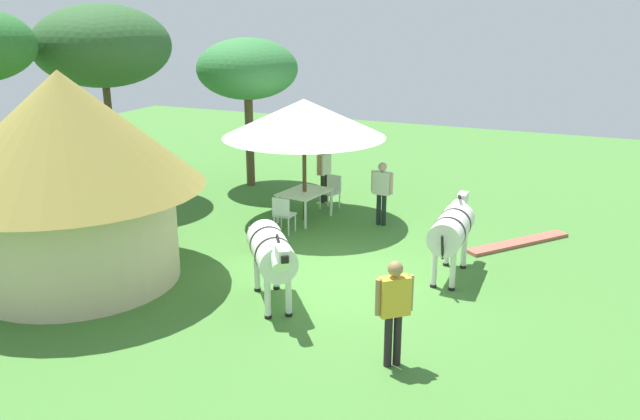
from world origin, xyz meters
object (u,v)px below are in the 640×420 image
at_px(patio_chair_west_end, 332,189).
at_px(zebra_nearest_camera, 452,229).
at_px(shade_umbrella, 304,118).
at_px(standing_watcher, 394,304).
at_px(striped_lounge_chair, 269,245).
at_px(acacia_tree_far_lawn, 102,46).
at_px(thatched_hut, 68,166).
at_px(zebra_by_umbrella, 272,252).
at_px(guest_beside_umbrella, 382,188).
at_px(guest_behind_table, 324,168).
at_px(acacia_tree_right_background, 247,70).
at_px(patio_dining_table, 305,194).
at_px(patio_chair_east_end, 283,213).

relative_size(patio_chair_west_end, zebra_nearest_camera, 0.40).
relative_size(shade_umbrella, standing_watcher, 2.39).
height_order(striped_lounge_chair, acacia_tree_far_lawn, acacia_tree_far_lawn).
height_order(thatched_hut, shade_umbrella, thatched_hut).
relative_size(thatched_hut, zebra_by_umbrella, 2.73).
distance_m(shade_umbrella, guest_beside_umbrella, 2.54).
relative_size(shade_umbrella, guest_behind_table, 2.51).
distance_m(guest_behind_table, acacia_tree_far_lawn, 6.70).
height_order(shade_umbrella, guest_beside_umbrella, shade_umbrella).
relative_size(shade_umbrella, zebra_nearest_camera, 1.78).
bearing_deg(guest_beside_umbrella, zebra_nearest_camera, -42.12).
distance_m(thatched_hut, acacia_tree_right_background, 7.73).
distance_m(patio_chair_west_end, striped_lounge_chair, 3.78).
bearing_deg(acacia_tree_right_background, acacia_tree_far_lawn, 135.00).
bearing_deg(patio_dining_table, thatched_hut, 154.89).
bearing_deg(thatched_hut, acacia_tree_far_lawn, 33.62).
bearing_deg(acacia_tree_far_lawn, patio_chair_east_end, -98.16).
distance_m(patio_chair_west_end, zebra_nearest_camera, 5.17).
height_order(thatched_hut, patio_chair_east_end, thatched_hut).
relative_size(patio_chair_west_end, acacia_tree_right_background, 0.21).
bearing_deg(striped_lounge_chair, standing_watcher, 81.95).
distance_m(standing_watcher, striped_lounge_chair, 5.08).
xyz_separation_m(patio_chair_west_end, zebra_by_umbrella, (-5.88, -1.30, 0.49)).
relative_size(patio_chair_west_end, guest_behind_table, 0.56).
xyz_separation_m(thatched_hut, striped_lounge_chair, (2.63, -2.82, -2.06)).
bearing_deg(zebra_nearest_camera, thatched_hut, -156.58).
height_order(patio_dining_table, zebra_nearest_camera, zebra_nearest_camera).
height_order(shade_umbrella, patio_chair_west_end, shade_umbrella).
bearing_deg(thatched_hut, patio_chair_east_end, -31.16).
relative_size(standing_watcher, striped_lounge_chair, 1.72).
distance_m(thatched_hut, zebra_by_umbrella, 4.25).
bearing_deg(guest_beside_umbrella, patio_dining_table, -163.69).
relative_size(acacia_tree_right_background, acacia_tree_far_lawn, 0.82).
relative_size(thatched_hut, acacia_tree_right_background, 1.18).
bearing_deg(striped_lounge_chair, zebra_nearest_camera, 129.21).
relative_size(patio_chair_east_end, guest_behind_table, 0.56).
bearing_deg(standing_watcher, striped_lounge_chair, 97.88).
relative_size(patio_dining_table, acacia_tree_right_background, 0.33).
height_order(patio_dining_table, striped_lounge_chair, patio_dining_table).
bearing_deg(patio_chair_west_end, zebra_nearest_camera, 152.31).
xyz_separation_m(standing_watcher, zebra_nearest_camera, (3.71, -0.02, -0.00)).
bearing_deg(thatched_hut, zebra_nearest_camera, -65.08).
bearing_deg(zebra_by_umbrella, zebra_nearest_camera, -173.77).
bearing_deg(shade_umbrella, striped_lounge_chair, -172.16).
bearing_deg(zebra_by_umbrella, acacia_tree_far_lawn, -68.76).
relative_size(patio_chair_east_end, standing_watcher, 0.54).
height_order(shade_umbrella, standing_watcher, shade_umbrella).
distance_m(standing_watcher, zebra_by_umbrella, 2.86).
relative_size(guest_behind_table, standing_watcher, 0.95).
bearing_deg(zebra_by_umbrella, shade_umbrella, -109.62).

